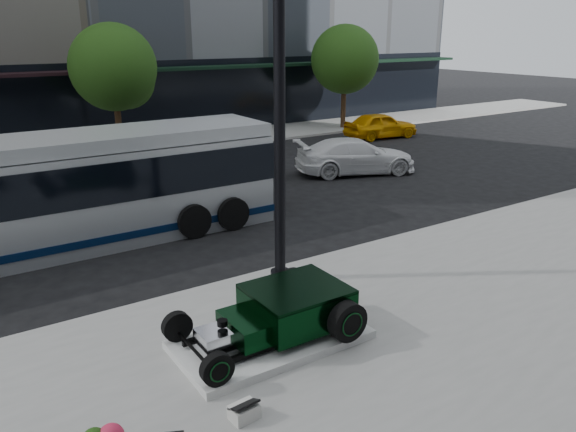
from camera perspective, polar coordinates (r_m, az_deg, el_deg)
ground at (r=15.09m, az=-5.19°, el=-2.97°), size 120.00×120.00×0.00m
sidewalk_far at (r=27.77m, az=-19.16°, el=6.12°), size 70.00×4.00×0.12m
street_trees at (r=26.70m, az=-17.04°, el=13.94°), size 29.80×3.80×5.70m
display_plinth at (r=10.31m, az=-1.74°, el=-12.41°), size 3.40×1.80×0.15m
hot_rod at (r=10.22m, az=-0.15°, el=-9.47°), size 3.22×2.00×0.81m
info_plaque at (r=8.59m, az=-4.48°, el=-19.15°), size 0.42×0.33×0.31m
lamppost at (r=11.74m, az=-0.87°, el=10.26°), size 0.44×0.44×7.99m
transit_bus at (r=15.63m, az=-23.13°, el=2.10°), size 12.12×2.88×2.92m
white_sedan at (r=22.65m, az=6.90°, el=6.07°), size 5.18×3.48×1.39m
yellow_taxi at (r=30.49m, az=9.40°, el=9.08°), size 4.16×2.09×1.36m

